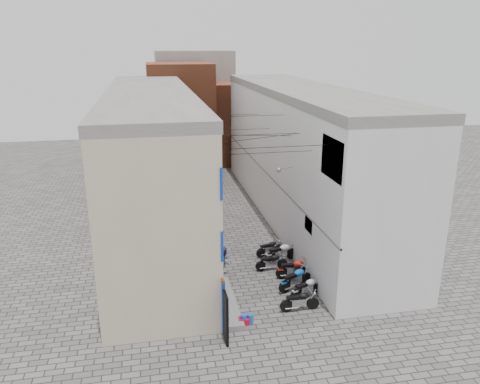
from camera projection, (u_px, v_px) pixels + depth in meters
ground at (281, 326)px, 20.28m from camera, size 90.00×90.00×0.00m
plinth at (200, 221)px, 32.01m from camera, size 0.90×26.00×0.25m
building_left at (153, 161)px, 30.09m from camera, size 5.10×27.00×9.00m
building_right at (301, 154)px, 31.99m from camera, size 5.94×26.00×9.00m
building_far_brick_left at (181, 117)px, 44.56m from camera, size 6.00×6.00×10.00m
building_far_brick_right at (229, 123)px, 47.66m from camera, size 5.00×6.00×8.00m
building_far_concrete at (195, 104)px, 50.39m from camera, size 8.00×5.00×11.00m
far_shopfront at (206, 162)px, 43.47m from camera, size 2.00×0.30×2.40m
overhead_wires at (245, 132)px, 25.27m from camera, size 5.80×13.02×1.32m
motorcycle_a at (300, 300)px, 21.34m from camera, size 1.85×0.60×1.07m
motorcycle_b at (307, 287)px, 22.47m from camera, size 1.96×1.14×1.08m
motorcycle_c at (296, 278)px, 23.23m from camera, size 2.16×1.45×1.20m
motorcycle_d at (294, 268)px, 24.33m from camera, size 2.01×0.67×1.16m
motorcycle_e at (272, 261)px, 25.18m from camera, size 1.81×0.62×1.04m
motorcycle_f at (281, 252)px, 26.15m from camera, size 2.15×1.11×1.19m
motorcycle_g at (270, 247)px, 26.93m from camera, size 1.82×1.03×1.01m
person_a at (211, 258)px, 24.10m from camera, size 0.60×0.75×1.77m
person_b at (225, 261)px, 24.03m from camera, size 0.89×0.95×1.56m
water_jug_near at (244, 319)px, 20.39m from camera, size 0.37×0.37×0.45m
water_jug_far at (250, 319)px, 20.45m from camera, size 0.33×0.33×0.44m
red_crate at (244, 321)px, 20.42m from camera, size 0.49×0.39×0.29m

